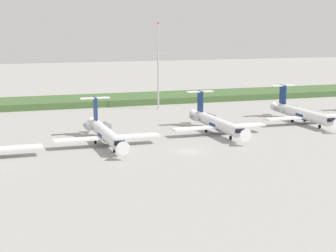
# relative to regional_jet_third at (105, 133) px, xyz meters

# --- Properties ---
(ground_plane) EXTENTS (500.00, 500.00, 0.00)m
(ground_plane) POSITION_rel_regional_jet_third_xyz_m (14.66, 17.86, -2.54)
(ground_plane) COLOR #9E9B96
(grass_berm) EXTENTS (320.00, 20.00, 2.00)m
(grass_berm) POSITION_rel_regional_jet_third_xyz_m (14.66, 64.50, -1.54)
(grass_berm) COLOR #426033
(grass_berm) RESTS_ON ground
(regional_jet_third) EXTENTS (22.81, 31.00, 9.00)m
(regional_jet_third) POSITION_rel_regional_jet_third_xyz_m (0.00, 0.00, 0.00)
(regional_jet_third) COLOR white
(regional_jet_third) RESTS_ON ground
(regional_jet_fourth) EXTENTS (22.81, 31.00, 9.00)m
(regional_jet_fourth) POSITION_rel_regional_jet_third_xyz_m (27.73, 4.23, 0.00)
(regional_jet_fourth) COLOR white
(regional_jet_fourth) RESTS_ON ground
(regional_jet_fifth) EXTENTS (22.81, 31.00, 9.00)m
(regional_jet_fifth) POSITION_rel_regional_jet_third_xyz_m (54.71, 10.05, 0.00)
(regional_jet_fifth) COLOR white
(regional_jet_fifth) RESTS_ON ground
(antenna_mast) EXTENTS (4.40, 0.50, 26.18)m
(antenna_mast) POSITION_rel_regional_jet_third_xyz_m (26.50, 45.98, 8.28)
(antenna_mast) COLOR #B2B2B7
(antenna_mast) RESTS_ON ground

